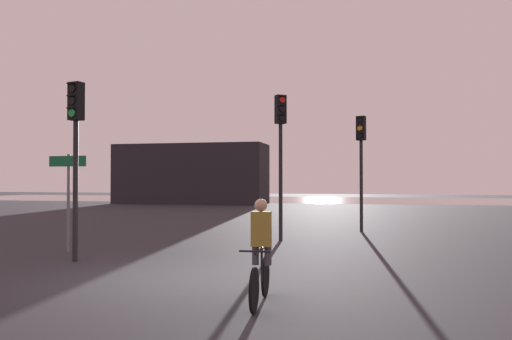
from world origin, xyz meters
name	(u,v)px	position (x,y,z in m)	size (l,w,h in m)	color
ground_plane	(173,280)	(0.00, 0.00, 0.00)	(120.00, 120.00, 0.00)	#28282D
water_strip	(330,200)	(0.00, 39.49, 0.00)	(80.00, 16.00, 0.01)	gray
distant_building	(191,174)	(-10.45, 29.49, 2.40)	(12.24, 4.00, 4.81)	black
traffic_light_far_right	(361,151)	(3.40, 9.86, 2.99)	(0.38, 0.40, 4.28)	black
traffic_light_center	(281,140)	(0.96, 6.48, 3.18)	(0.40, 0.42, 4.59)	black
traffic_light_near_left	(76,136)	(-3.08, 1.51, 2.95)	(0.36, 0.38, 4.22)	black
direction_sign_post	(68,188)	(-4.11, 2.79, 1.70)	(1.10, 0.13, 2.60)	slate
cyclist	(261,250)	(2.03, -1.42, 0.82)	(0.46, 1.71, 1.62)	black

